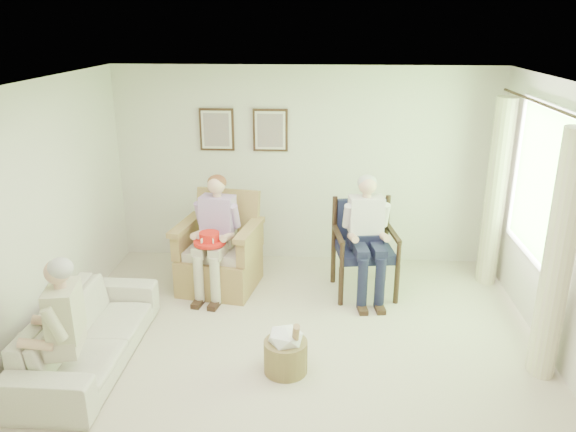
% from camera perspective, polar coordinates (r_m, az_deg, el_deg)
% --- Properties ---
extents(floor, '(5.50, 5.50, 0.00)m').
position_cam_1_polar(floor, '(5.44, 0.37, -15.72)').
color(floor, beige).
rests_on(floor, ground).
extents(back_wall, '(5.00, 0.04, 2.60)m').
position_cam_1_polar(back_wall, '(7.43, 1.72, 5.07)').
color(back_wall, silver).
rests_on(back_wall, ground).
extents(left_wall, '(0.04, 5.50, 2.60)m').
position_cam_1_polar(left_wall, '(5.55, -26.32, -1.97)').
color(left_wall, silver).
rests_on(left_wall, ground).
extents(ceiling, '(5.00, 5.50, 0.02)m').
position_cam_1_polar(ceiling, '(4.49, 0.45, 12.60)').
color(ceiling, white).
rests_on(ceiling, back_wall).
extents(window, '(0.13, 2.50, 1.63)m').
position_cam_1_polar(window, '(6.25, 24.35, 3.30)').
color(window, '#2D6B23').
rests_on(window, right_wall).
extents(curtain_left, '(0.34, 0.34, 2.30)m').
position_cam_1_polar(curtain_left, '(5.47, 25.77, -3.87)').
color(curtain_left, beige).
rests_on(curtain_left, ground).
extents(curtain_right, '(0.34, 0.34, 2.30)m').
position_cam_1_polar(curtain_right, '(7.22, 20.35, 2.18)').
color(curtain_right, beige).
rests_on(curtain_right, ground).
extents(framed_print_left, '(0.45, 0.05, 0.55)m').
position_cam_1_polar(framed_print_left, '(7.43, -7.26, 8.70)').
color(framed_print_left, '#382114').
rests_on(framed_print_left, back_wall).
extents(framed_print_right, '(0.45, 0.05, 0.55)m').
position_cam_1_polar(framed_print_right, '(7.32, -1.81, 8.70)').
color(framed_print_right, '#382114').
rests_on(framed_print_right, back_wall).
extents(wicker_armchair, '(0.90, 0.90, 1.15)m').
position_cam_1_polar(wicker_armchair, '(6.93, -6.91, -4.30)').
color(wicker_armchair, '#AC8251').
rests_on(wicker_armchair, ground).
extents(wood_armchair, '(0.71, 0.67, 1.09)m').
position_cam_1_polar(wood_armchair, '(6.79, 7.78, -2.75)').
color(wood_armchair, black).
rests_on(wood_armchair, ground).
extents(sofa, '(2.00, 0.78, 0.58)m').
position_cam_1_polar(sofa, '(5.79, -19.59, -11.21)').
color(sofa, beige).
rests_on(sofa, ground).
extents(person_wicker, '(0.40, 0.62, 1.41)m').
position_cam_1_polar(person_wicker, '(6.62, -7.31, -1.10)').
color(person_wicker, '#BEB599').
rests_on(person_wicker, ground).
extents(person_dark, '(0.40, 0.63, 1.43)m').
position_cam_1_polar(person_dark, '(6.53, 7.97, -1.26)').
color(person_dark, '#171A34').
rests_on(person_dark, ground).
extents(person_sofa, '(0.42, 0.63, 1.25)m').
position_cam_1_polar(person_sofa, '(5.19, -22.31, -10.04)').
color(person_sofa, beige).
rests_on(person_sofa, ground).
extents(red_hat, '(0.37, 0.37, 0.14)m').
position_cam_1_polar(red_hat, '(6.48, -7.98, -2.39)').
color(red_hat, red).
rests_on(red_hat, person_wicker).
extents(hatbox, '(0.49, 0.49, 0.60)m').
position_cam_1_polar(hatbox, '(5.35, -0.22, -13.40)').
color(hatbox, tan).
rests_on(hatbox, ground).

